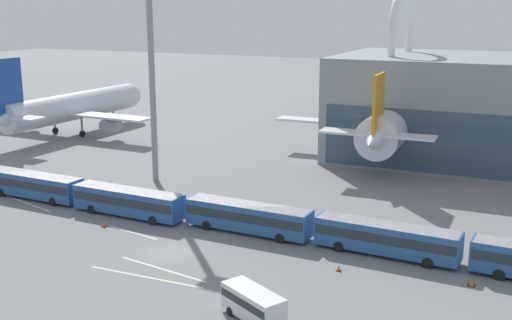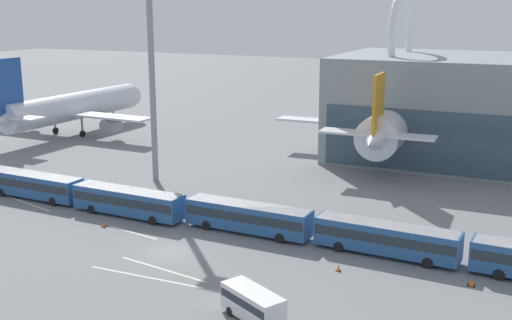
{
  "view_description": "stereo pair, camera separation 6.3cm",
  "coord_description": "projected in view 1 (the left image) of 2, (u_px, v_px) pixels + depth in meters",
  "views": [
    {
      "loc": [
        30.88,
        -48.14,
        22.56
      ],
      "look_at": [
        -1.08,
        21.63,
        4.0
      ],
      "focal_mm": 45.0,
      "sensor_mm": 36.0,
      "label": 1
    },
    {
      "loc": [
        30.94,
        -48.11,
        22.56
      ],
      "look_at": [
        -1.08,
        21.63,
        4.0
      ],
      "focal_mm": 45.0,
      "sensor_mm": 36.0,
      "label": 2
    }
  ],
  "objects": [
    {
      "name": "floodlight_mast",
      "position": [
        151.0,
        58.0,
        80.99
      ],
      "size": [
        2.29,
        2.29,
        28.34
      ],
      "color": "gray",
      "rests_on": "ground_plane"
    },
    {
      "name": "lane_stripe_0",
      "position": [
        163.0,
        269.0,
        56.29
      ],
      "size": [
        9.63,
        1.83,
        0.01
      ],
      "primitive_type": "cube",
      "rotation": [
        0.0,
        0.0,
        -0.16
      ],
      "color": "silver",
      "rests_on": "ground_plane"
    },
    {
      "name": "shuttle_bus_1",
      "position": [
        34.0,
        184.0,
        76.54
      ],
      "size": [
        13.49,
        3.25,
        3.01
      ],
      "rotation": [
        0.0,
        0.0,
        -0.04
      ],
      "color": "#285693",
      "rests_on": "ground_plane"
    },
    {
      "name": "lane_stripe_2",
      "position": [
        24.0,
        202.0,
        75.46
      ],
      "size": [
        10.56,
        3.17,
        0.01
      ],
      "primitive_type": "cube",
      "rotation": [
        0.0,
        0.0,
        -0.27
      ],
      "color": "silver",
      "rests_on": "ground_plane"
    },
    {
      "name": "traffic_cone_0",
      "position": [
        104.0,
        224.0,
        66.98
      ],
      "size": [
        0.59,
        0.59,
        0.62
      ],
      "color": "black",
      "rests_on": "ground_plane"
    },
    {
      "name": "airliner_at_gate_near",
      "position": [
        70.0,
        107.0,
        113.81
      ],
      "size": [
        34.33,
        37.29,
        14.52
      ],
      "rotation": [
        0.0,
        0.0,
        1.54
      ],
      "color": "silver",
      "rests_on": "ground_plane"
    },
    {
      "name": "service_van_foreground",
      "position": [
        253.0,
        303.0,
        46.85
      ],
      "size": [
        5.76,
        4.36,
        2.35
      ],
      "rotation": [
        0.0,
        0.0,
        -0.49
      ],
      "color": "silver",
      "rests_on": "ground_plane"
    },
    {
      "name": "ground_plane",
      "position": [
        171.0,
        251.0,
        60.34
      ],
      "size": [
        440.0,
        440.0,
        0.0
      ],
      "primitive_type": "plane",
      "color": "slate"
    },
    {
      "name": "lane_stripe_1",
      "position": [
        133.0,
        233.0,
        65.31
      ],
      "size": [
        6.59,
        1.5,
        0.01
      ],
      "primitive_type": "cube",
      "rotation": [
        0.0,
        0.0,
        -0.19
      ],
      "color": "silver",
      "rests_on": "ground_plane"
    },
    {
      "name": "shuttle_bus_4",
      "position": [
        387.0,
        237.0,
        59.04
      ],
      "size": [
        13.52,
        3.42,
        3.01
      ],
      "rotation": [
        0.0,
        0.0,
        -0.05
      ],
      "color": "#285693",
      "rests_on": "ground_plane"
    },
    {
      "name": "airliner_at_gate_far",
      "position": [
        401.0,
        119.0,
        97.04
      ],
      "size": [
        38.52,
        42.68,
        14.19
      ],
      "rotation": [
        0.0,
        0.0,
        1.6
      ],
      "color": "silver",
      "rests_on": "ground_plane"
    },
    {
      "name": "lane_stripe_3",
      "position": [
        146.0,
        277.0,
        54.66
      ],
      "size": [
        11.13,
        0.47,
        0.01
      ],
      "primitive_type": "cube",
      "rotation": [
        0.0,
        0.0,
        0.02
      ],
      "color": "silver",
      "rests_on": "ground_plane"
    },
    {
      "name": "shuttle_bus_2",
      "position": [
        128.0,
        200.0,
        70.11
      ],
      "size": [
        13.49,
        3.23,
        3.01
      ],
      "rotation": [
        0.0,
        0.0,
        -0.04
      ],
      "color": "#285693",
      "rests_on": "ground_plane"
    },
    {
      "name": "shuttle_bus_3",
      "position": [
        248.0,
        216.0,
        64.95
      ],
      "size": [
        13.48,
        3.19,
        3.01
      ],
      "rotation": [
        0.0,
        0.0,
        -0.04
      ],
      "color": "#285693",
      "rests_on": "ground_plane"
    },
    {
      "name": "traffic_cone_1",
      "position": [
        472.0,
        282.0,
        52.9
      ],
      "size": [
        0.61,
        0.61,
        0.66
      ],
      "color": "black",
      "rests_on": "ground_plane"
    },
    {
      "name": "traffic_cone_2",
      "position": [
        339.0,
        268.0,
        55.84
      ],
      "size": [
        0.43,
        0.43,
        0.61
      ],
      "color": "black",
      "rests_on": "ground_plane"
    }
  ]
}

